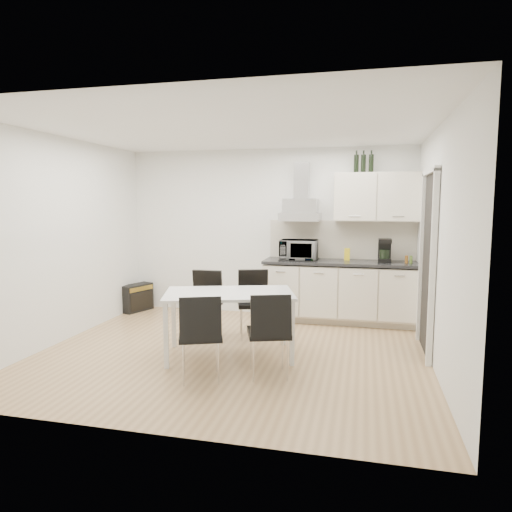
{
  "coord_description": "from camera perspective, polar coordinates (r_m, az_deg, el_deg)",
  "views": [
    {
      "loc": [
        1.49,
        -5.05,
        1.77
      ],
      "look_at": [
        0.16,
        0.52,
        1.1
      ],
      "focal_mm": 32.0,
      "sensor_mm": 36.0,
      "label": 1
    }
  ],
  "objects": [
    {
      "name": "wall_left",
      "position": [
        6.3,
        -23.08,
        1.86
      ],
      "size": [
        0.1,
        4.0,
        2.6
      ],
      "primitive_type": "cube",
      "color": "white",
      "rests_on": "ground"
    },
    {
      "name": "doorway",
      "position": [
        5.69,
        20.55,
        -1.02
      ],
      "size": [
        0.08,
        1.04,
        2.1
      ],
      "primitive_type": "cube",
      "color": "white",
      "rests_on": "ground"
    },
    {
      "name": "ground",
      "position": [
        5.55,
        -2.95,
        -11.92
      ],
      "size": [
        4.5,
        4.5,
        0.0
      ],
      "primitive_type": "plane",
      "color": "tan",
      "rests_on": "ground"
    },
    {
      "name": "guitar_amp",
      "position": [
        7.76,
        -14.67,
        -5.04
      ],
      "size": [
        0.4,
        0.58,
        0.44
      ],
      "rotation": [
        0.0,
        0.0,
        -0.35
      ],
      "color": "black",
      "rests_on": "ground"
    },
    {
      "name": "chair_far_right",
      "position": [
        6.02,
        -0.25,
        -6.08
      ],
      "size": [
        0.57,
        0.61,
        0.88
      ],
      "primitive_type": null,
      "rotation": [
        0.0,
        0.0,
        3.45
      ],
      "color": "black",
      "rests_on": "ground"
    },
    {
      "name": "kitchenette",
      "position": [
        6.86,
        10.71,
        -1.32
      ],
      "size": [
        2.22,
        0.64,
        2.52
      ],
      "color": "beige",
      "rests_on": "ground"
    },
    {
      "name": "ceiling",
      "position": [
        5.33,
        -3.13,
        15.62
      ],
      "size": [
        4.5,
        4.5,
        0.0
      ],
      "primitive_type": "plane",
      "color": "white",
      "rests_on": "wall_back"
    },
    {
      "name": "chair_far_left",
      "position": [
        6.0,
        -6.66,
        -6.17
      ],
      "size": [
        0.44,
        0.5,
        0.88
      ],
      "primitive_type": null,
      "rotation": [
        0.0,
        0.0,
        3.15
      ],
      "color": "black",
      "rests_on": "ground"
    },
    {
      "name": "floor_speaker",
      "position": [
        7.63,
        -7.84,
        -5.59
      ],
      "size": [
        0.21,
        0.2,
        0.31
      ],
      "primitive_type": "cube",
      "rotation": [
        0.0,
        0.0,
        0.17
      ],
      "color": "black",
      "rests_on": "ground"
    },
    {
      "name": "chair_near_left",
      "position": [
        4.66,
        -6.96,
        -9.95
      ],
      "size": [
        0.59,
        0.63,
        0.88
      ],
      "primitive_type": null,
      "rotation": [
        0.0,
        0.0,
        0.37
      ],
      "color": "black",
      "rests_on": "ground"
    },
    {
      "name": "wall_back",
      "position": [
        7.22,
        1.45,
        2.94
      ],
      "size": [
        4.5,
        0.1,
        2.6
      ],
      "primitive_type": "cube",
      "color": "white",
      "rests_on": "ground"
    },
    {
      "name": "wall_front",
      "position": [
        3.43,
        -12.53,
        -1.38
      ],
      "size": [
        4.5,
        0.1,
        2.6
      ],
      "primitive_type": "cube",
      "color": "white",
      "rests_on": "ground"
    },
    {
      "name": "wall_right",
      "position": [
        5.13,
        21.86,
        0.93
      ],
      "size": [
        0.1,
        4.0,
        2.6
      ],
      "primitive_type": "cube",
      "color": "white",
      "rests_on": "ground"
    },
    {
      "name": "dining_table",
      "position": [
        5.26,
        -3.38,
        -5.37
      ],
      "size": [
        1.64,
        1.22,
        0.75
      ],
      "rotation": [
        0.0,
        0.0,
        0.3
      ],
      "color": "white",
      "rests_on": "ground"
    },
    {
      "name": "chair_near_right",
      "position": [
        4.72,
        1.59,
        -9.68
      ],
      "size": [
        0.57,
        0.61,
        0.88
      ],
      "primitive_type": null,
      "rotation": [
        0.0,
        0.0,
        0.32
      ],
      "color": "black",
      "rests_on": "ground"
    }
  ]
}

